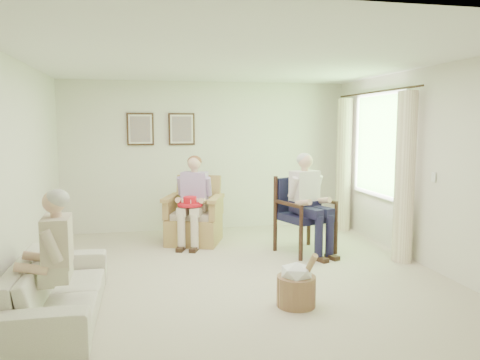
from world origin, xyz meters
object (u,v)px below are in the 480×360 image
at_px(person_dark, 308,196).
at_px(hatbox, 297,284).
at_px(sofa, 58,288).
at_px(wicker_armchair, 194,222).
at_px(red_hat, 190,203).
at_px(wood_armchair, 303,211).
at_px(person_sofa, 52,252).
at_px(person_wicker, 194,194).

bearing_deg(person_dark, hatbox, -132.86).
bearing_deg(sofa, wicker_armchair, -31.16).
height_order(person_dark, red_hat, person_dark).
relative_size(wicker_armchair, wood_armchair, 0.97).
xyz_separation_m(person_dark, person_sofa, (-3.12, -1.83, -0.14)).
bearing_deg(person_sofa, red_hat, 146.42).
xyz_separation_m(wicker_armchair, person_dark, (1.52, -1.00, 0.52)).
distance_m(person_sofa, red_hat, 2.92).
distance_m(wood_armchair, person_sofa, 3.71).
bearing_deg(person_dark, sofa, -172.29).
relative_size(wicker_armchair, sofa, 0.53).
distance_m(person_sofa, hatbox, 2.40).
bearing_deg(red_hat, person_sofa, -121.10).
relative_size(person_dark, person_sofa, 1.14).
xyz_separation_m(sofa, person_dark, (3.12, 1.64, 0.56)).
xyz_separation_m(person_wicker, red_hat, (-0.09, -0.19, -0.10)).
relative_size(sofa, red_hat, 5.29).
bearing_deg(hatbox, person_wicker, 105.62).
bearing_deg(person_wicker, person_dark, -9.51).
distance_m(sofa, hatbox, 2.36).
xyz_separation_m(wood_armchair, person_sofa, (-3.12, -2.00, 0.11)).
bearing_deg(person_sofa, wood_armchair, 120.23).
relative_size(sofa, person_wicker, 1.47).
height_order(wood_armchair, person_dark, person_dark).
bearing_deg(red_hat, wood_armchair, -17.12).
relative_size(wood_armchair, sofa, 0.54).
relative_size(wood_armchair, person_dark, 0.76).
bearing_deg(sofa, person_dark, -62.28).
bearing_deg(person_wicker, hatbox, -54.33).
relative_size(person_wicker, person_sofa, 1.08).
distance_m(wicker_armchair, hatbox, 2.93).
distance_m(wood_armchair, sofa, 3.63).
height_order(wood_armchair, red_hat, wood_armchair).
bearing_deg(person_wicker, wicker_armchair, 110.05).
bearing_deg(person_dark, wood_armchair, 69.99).
bearing_deg(person_sofa, person_dark, 117.86).
height_order(wicker_armchair, hatbox, wicker_armchair).
relative_size(person_wicker, hatbox, 2.28).
bearing_deg(person_sofa, wicker_armchair, 148.06).
height_order(person_dark, person_sofa, person_dark).
relative_size(person_dark, hatbox, 2.41).
height_order(person_wicker, hatbox, person_wicker).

